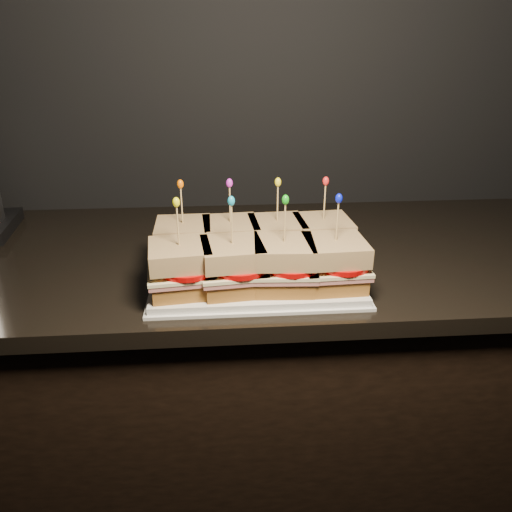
{
  "coord_description": "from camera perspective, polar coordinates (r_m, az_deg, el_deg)",
  "views": [
    {
      "loc": [
        0.16,
        0.71,
        1.34
      ],
      "look_at": [
        0.22,
        1.54,
        0.96
      ],
      "focal_mm": 35.0,
      "sensor_mm": 36.0,
      "label": 1
    }
  ],
  "objects": [
    {
      "name": "sandwich_7_bread_top",
      "position": [
        0.87,
        9.05,
        0.72
      ],
      "size": [
        0.11,
        0.11,
        0.03
      ],
      "primitive_type": "cube",
      "rotation": [
        0.0,
        0.0,
        0.04
      ],
      "color": "#623313",
      "rests_on": "sandwich_7_tomato"
    },
    {
      "name": "sandwich_5_tomato",
      "position": [
        0.85,
        -1.87,
        -1.12
      ],
      "size": [
        0.1,
        0.1,
        0.01
      ],
      "primitive_type": "cylinder",
      "color": "#C00706",
      "rests_on": "sandwich_5_cheese"
    },
    {
      "name": "sandwich_0_cheese",
      "position": [
        0.96,
        -8.2,
        1.14
      ],
      "size": [
        0.11,
        0.11,
        0.01
      ],
      "primitive_type": "cube",
      "rotation": [
        0.0,
        0.0,
        0.02
      ],
      "color": "#F9ECAD",
      "rests_on": "sandwich_0_ham"
    },
    {
      "name": "sandwich_6_ham",
      "position": [
        0.87,
        3.18,
        -1.65
      ],
      "size": [
        0.12,
        0.11,
        0.01
      ],
      "primitive_type": "cube",
      "rotation": [
        0.0,
        0.0,
        -0.06
      ],
      "color": "#B0595B",
      "rests_on": "sandwich_6_bread_bot"
    },
    {
      "name": "sandwich_5_pick",
      "position": [
        0.83,
        -2.78,
        3.35
      ],
      "size": [
        0.0,
        0.0,
        0.09
      ],
      "primitive_type": "cylinder",
      "color": "tan",
      "rests_on": "sandwich_5_bread_top"
    },
    {
      "name": "cabinet",
      "position": [
        1.34,
        -4.54,
        -18.18
      ],
      "size": [
        2.32,
        0.59,
        0.88
      ],
      "primitive_type": "cube",
      "color": "black",
      "rests_on": "ground"
    },
    {
      "name": "sandwich_4_bread_bot",
      "position": [
        0.88,
        -8.49,
        -3.07
      ],
      "size": [
        0.11,
        0.11,
        0.03
      ],
      "primitive_type": "cube",
      "rotation": [
        0.0,
        0.0,
        0.12
      ],
      "color": "brown",
      "rests_on": "platter"
    },
    {
      "name": "sandwich_7_bread_bot",
      "position": [
        0.89,
        8.82,
        -2.48
      ],
      "size": [
        0.1,
        0.1,
        0.03
      ],
      "primitive_type": "cube",
      "rotation": [
        0.0,
        0.0,
        0.04
      ],
      "color": "brown",
      "rests_on": "platter"
    },
    {
      "name": "sandwich_2_bread_top",
      "position": [
        0.95,
        2.43,
        3.1
      ],
      "size": [
        0.11,
        0.11,
        0.03
      ],
      "primitive_type": "cube",
      "rotation": [
        0.0,
        0.0,
        0.07
      ],
      "color": "#623313",
      "rests_on": "sandwich_2_tomato"
    },
    {
      "name": "sandwich_1_ham",
      "position": [
        0.96,
        -2.88,
        0.93
      ],
      "size": [
        0.12,
        0.11,
        0.01
      ],
      "primitive_type": "cube",
      "rotation": [
        0.0,
        0.0,
        0.07
      ],
      "color": "#B0595B",
      "rests_on": "sandwich_1_bread_bot"
    },
    {
      "name": "sandwich_6_cheese",
      "position": [
        0.87,
        3.19,
        -1.23
      ],
      "size": [
        0.12,
        0.11,
        0.01
      ],
      "primitive_type": "cube",
      "rotation": [
        0.0,
        0.0,
        -0.06
      ],
      "color": "#F9ECAD",
      "rests_on": "sandwich_6_ham"
    },
    {
      "name": "sandwich_6_bread_bot",
      "position": [
        0.88,
        3.16,
        -2.7
      ],
      "size": [
        0.11,
        0.11,
        0.03
      ],
      "primitive_type": "cube",
      "rotation": [
        0.0,
        0.0,
        -0.06
      ],
      "color": "brown",
      "rests_on": "platter"
    },
    {
      "name": "sandwich_4_pick",
      "position": [
        0.83,
        -8.91,
        3.15
      ],
      "size": [
        0.0,
        0.0,
        0.09
      ],
      "primitive_type": "cylinder",
      "color": "tan",
      "rests_on": "sandwich_4_bread_top"
    },
    {
      "name": "sandwich_7_cheese",
      "position": [
        0.88,
        8.92,
        -1.03
      ],
      "size": [
        0.12,
        0.11,
        0.01
      ],
      "primitive_type": "cube",
      "rotation": [
        0.0,
        0.0,
        0.04
      ],
      "color": "#F9ECAD",
      "rests_on": "sandwich_7_ham"
    },
    {
      "name": "sandwich_0_ham",
      "position": [
        0.96,
        -8.18,
        0.76
      ],
      "size": [
        0.11,
        0.11,
        0.01
      ],
      "primitive_type": "cube",
      "rotation": [
        0.0,
        0.0,
        0.02
      ],
      "color": "#B0595B",
      "rests_on": "sandwich_0_bread_bot"
    },
    {
      "name": "sandwich_0_frill",
      "position": [
        0.92,
        -8.65,
        8.13
      ],
      "size": [
        0.01,
        0.01,
        0.02
      ],
      "primitive_type": "ellipsoid",
      "color": "#F46502",
      "rests_on": "sandwich_0_pick"
    },
    {
      "name": "sandwich_2_ham",
      "position": [
        0.97,
        2.39,
        1.08
      ],
      "size": [
        0.12,
        0.11,
        0.01
      ],
      "primitive_type": "cube",
      "rotation": [
        0.0,
        0.0,
        0.07
      ],
      "color": "#B0595B",
      "rests_on": "sandwich_2_bread_bot"
    },
    {
      "name": "sandwich_5_bread_bot",
      "position": [
        0.87,
        -2.65,
        -2.9
      ],
      "size": [
        0.11,
        0.11,
        0.03
      ],
      "primitive_type": "cube",
      "rotation": [
        0.0,
        0.0,
        0.11
      ],
      "color": "brown",
      "rests_on": "platter"
    },
    {
      "name": "sandwich_3_ham",
      "position": [
        0.98,
        7.56,
        1.23
      ],
      "size": [
        0.12,
        0.11,
        0.01
      ],
      "primitive_type": "cube",
      "rotation": [
        0.0,
        0.0,
        0.06
      ],
      "color": "#B0595B",
      "rests_on": "sandwich_3_bread_bot"
    },
    {
      "name": "sandwich_0_bread_bot",
      "position": [
        0.97,
        -8.11,
        -0.21
      ],
      "size": [
        0.1,
        0.1,
        0.03
      ],
      "primitive_type": "cube",
      "rotation": [
        0.0,
        0.0,
        0.02
      ],
      "color": "brown",
      "rests_on": "platter"
    },
    {
      "name": "sandwich_6_tomato",
      "position": [
        0.86,
        4.05,
        -0.92
      ],
      "size": [
        0.1,
        0.1,
        0.01
      ],
      "primitive_type": "cylinder",
      "color": "#C00706",
      "rests_on": "sandwich_6_cheese"
    },
    {
      "name": "sandwich_3_bread_top",
      "position": [
        0.97,
        7.67,
        3.21
      ],
      "size": [
        0.11,
        0.11,
        0.03
      ],
      "primitive_type": "cube",
      "rotation": [
        0.0,
        0.0,
        0.06
      ],
      "color": "#623313",
      "rests_on": "sandwich_3_tomato"
    },
    {
      "name": "platter",
      "position": [
        0.93,
        -0.0,
        -2.58
      ],
      "size": [
        0.38,
        0.23,
        0.02
      ],
      "primitive_type": "cube",
      "color": "white",
      "rests_on": "granite_slab"
    },
    {
      "name": "sandwich_3_tomato",
      "position": [
        0.97,
        8.36,
        1.9
      ],
      "size": [
        0.1,
        0.1,
        0.01
      ],
      "primitive_type": "cylinder",
      "color": "#C00706",
      "rests_on": "sandwich_3_cheese"
    },
    {
      "name": "granite_slab",
      "position": [
        1.08,
        -5.32,
        -0.13
      ],
      "size": [
        2.36,
        0.63,
        0.03
      ],
      "primitive_type": "cube",
      "color": "black",
      "rests_on": "cabinet"
    },
    {
      "name": "sandwich_1_tomato",
      "position": [
        0.95,
        -2.17,
        1.61
      ],
      "size": [
        0.1,
        0.1,
        0.01
      ],
      "primitive_type": "cylinder",
      "color": "#C00706",
      "rests_on": "sandwich_1_cheese"
    },
    {
      "name": "sandwich_1_frill",
      "position": [
        0.92,
        -3.05,
        8.33
      ],
      "size": [
        0.01,
        0.01,
        0.02
      ],
      "primitive_type": "ellipsoid",
      "color": "#D524D4",
      "rests_on": "sandwich_1_pick"
    },
    {
      "name": "sandwich_2_pick",
      "position": [
        0.94,
        2.48,
        5.8
      ],
      "size": [
        0.0,
        0.0,
        0.09
      ],
      "primitive_type": "cylinder",
      "color": "tan",
      "rests_on": "sandwich_2_bread_top"
    },
    {
      "name": "sandwich_2_frill",
      "position": [
        0.92,
        2.53,
        8.45
      ],
      "size": [
        0.01,
        0.01,
        0.02
      ],
      "primitive_type": "ellipsoid",
      "color": "yellow",
      "rests_on": "sandwich_2_pick"
    },
    {
      "name": "sandwich_3_frill",
      "position": [
        0.94,
        7.98,
        8.49
      ],
      "size": [
        0.01,
        0.01,
        0.02
      ],
      "primitive_type": "ellipsoid",
      "color": "red",
      "rests_on": "sandwich_3_pick"
    },
    {
      "name": "sandwich_2_cheese",
      "position": [
        0.96,
        2.4,
        1.47
      ],
      "size": [
        0.12,
        0.12,
        0.01
      ],
      "primitive_type": "cube",
      "rotation": [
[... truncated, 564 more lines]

